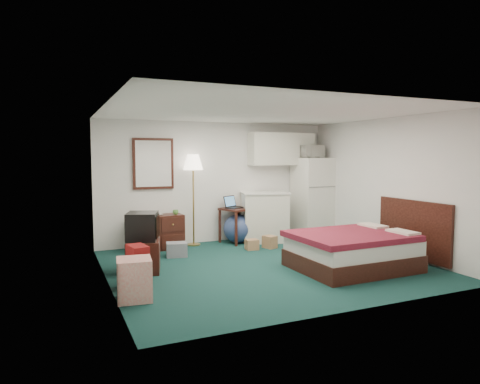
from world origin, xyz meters
name	(u,v)px	position (x,y,z in m)	size (l,w,h in m)	color
floor	(266,265)	(0.00, 0.00, 0.00)	(5.00, 4.50, 0.01)	#173C3D
ceiling	(267,112)	(0.00, 0.00, 2.50)	(5.00, 4.50, 0.01)	silver
walls	(266,190)	(0.00, 0.00, 1.25)	(5.01, 4.51, 2.50)	silver
mirror	(153,164)	(-1.35, 2.22, 1.65)	(0.80, 0.06, 1.00)	white
upper_cabinets	(282,149)	(1.45, 2.08, 1.95)	(1.50, 0.35, 0.70)	silver
headboard	(413,229)	(2.46, -0.74, 0.55)	(0.06, 1.56, 1.00)	black
dresser	(157,232)	(-1.36, 1.93, 0.33)	(0.98, 0.44, 0.67)	black
floor_lamp	(193,200)	(-0.59, 2.03, 0.92)	(0.40, 0.40, 1.83)	#B69146
desk	(237,225)	(0.31, 1.90, 0.36)	(0.57, 0.57, 0.73)	black
exercise_ball	(238,229)	(0.31, 1.87, 0.30)	(0.60, 0.60, 0.60)	navy
kitchen_counter	(264,217)	(0.91, 1.83, 0.51)	(0.92, 0.70, 1.01)	silver
fridge	(312,197)	(2.13, 1.88, 0.88)	(0.72, 0.72, 1.76)	white
bed	(352,251)	(1.17, -0.74, 0.29)	(1.79, 1.40, 0.57)	#570D13
tv_stand	(143,256)	(-1.92, 0.42, 0.25)	(0.50, 0.54, 0.50)	black
suitcase	(138,266)	(-2.14, -0.29, 0.29)	(0.22, 0.35, 0.58)	maroon
retail_box	(134,279)	(-2.28, -0.83, 0.26)	(0.42, 0.42, 0.53)	silver
file_bin	(177,250)	(-1.18, 1.20, 0.13)	(0.36, 0.27, 0.25)	gray
cardboard_box_a	(252,244)	(0.30, 1.17, 0.10)	(0.24, 0.20, 0.20)	#986B40
cardboard_box_b	(270,242)	(0.69, 1.16, 0.12)	(0.20, 0.24, 0.24)	#986B40
laptop	(235,202)	(0.26, 1.91, 0.85)	(0.35, 0.29, 0.24)	black
crt_tv	(142,226)	(-1.92, 0.46, 0.71)	(0.47, 0.50, 0.43)	black
microwave	(311,150)	(2.06, 1.84, 1.93)	(0.51, 0.28, 0.34)	white
book_a	(143,211)	(-1.62, 1.90, 0.76)	(0.14, 0.02, 0.20)	#986B40
book_b	(152,209)	(-1.44, 1.96, 0.78)	(0.17, 0.02, 0.23)	#986B40
mug	(176,212)	(-1.01, 1.87, 0.72)	(0.11, 0.09, 0.11)	#57973F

